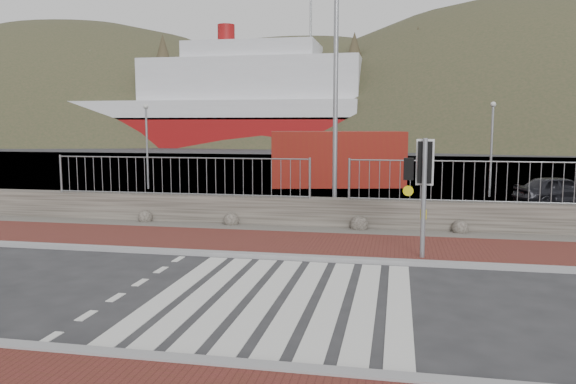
% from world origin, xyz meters
% --- Properties ---
extents(ground, '(220.00, 220.00, 0.00)m').
position_xyz_m(ground, '(0.00, 0.00, 0.00)').
color(ground, '#28282B').
rests_on(ground, ground).
extents(sidewalk_far, '(40.00, 3.00, 0.08)m').
position_xyz_m(sidewalk_far, '(0.00, 4.50, 0.04)').
color(sidewalk_far, maroon).
rests_on(sidewalk_far, ground).
extents(kerb_near, '(40.00, 0.25, 0.12)m').
position_xyz_m(kerb_near, '(0.00, -3.00, 0.05)').
color(kerb_near, gray).
rests_on(kerb_near, ground).
extents(kerb_far, '(40.00, 0.25, 0.12)m').
position_xyz_m(kerb_far, '(0.00, 3.00, 0.05)').
color(kerb_far, gray).
rests_on(kerb_far, ground).
extents(zebra_crossing, '(4.62, 5.60, 0.01)m').
position_xyz_m(zebra_crossing, '(-0.00, 0.00, 0.01)').
color(zebra_crossing, silver).
rests_on(zebra_crossing, ground).
extents(gravel_strip, '(40.00, 1.50, 0.06)m').
position_xyz_m(gravel_strip, '(0.00, 6.50, 0.03)').
color(gravel_strip, '#59544C').
rests_on(gravel_strip, ground).
extents(stone_wall, '(40.00, 0.60, 0.90)m').
position_xyz_m(stone_wall, '(0.00, 7.30, 0.45)').
color(stone_wall, '#423D36').
rests_on(stone_wall, ground).
extents(railing, '(18.07, 0.07, 1.22)m').
position_xyz_m(railing, '(0.00, 7.15, 1.82)').
color(railing, gray).
rests_on(railing, stone_wall).
extents(quay, '(120.00, 40.00, 0.50)m').
position_xyz_m(quay, '(0.00, 27.90, 0.00)').
color(quay, '#4C4C4F').
rests_on(quay, ground).
extents(water, '(220.00, 50.00, 0.05)m').
position_xyz_m(water, '(0.00, 62.90, 0.00)').
color(water, '#3F4C54').
rests_on(water, ground).
extents(ferry, '(50.00, 16.00, 20.00)m').
position_xyz_m(ferry, '(-24.65, 67.90, 5.36)').
color(ferry, maroon).
rests_on(ferry, ground).
extents(hills_backdrop, '(254.00, 90.00, 100.00)m').
position_xyz_m(hills_backdrop, '(6.74, 87.90, -23.05)').
color(hills_backdrop, '#303821').
rests_on(hills_backdrop, ground).
extents(traffic_signal_far, '(0.69, 0.28, 2.85)m').
position_xyz_m(traffic_signal_far, '(2.59, 3.49, 2.06)').
color(traffic_signal_far, gray).
rests_on(traffic_signal_far, ground).
extents(streetlight, '(1.78, 0.28, 8.41)m').
position_xyz_m(streetlight, '(0.20, 8.11, 4.73)').
color(streetlight, gray).
rests_on(streetlight, ground).
extents(shipping_container, '(7.15, 4.18, 2.79)m').
position_xyz_m(shipping_container, '(-1.07, 19.12, 1.40)').
color(shipping_container, maroon).
rests_on(shipping_container, ground).
extents(car_a, '(3.68, 2.41, 1.16)m').
position_xyz_m(car_a, '(8.26, 13.75, 0.58)').
color(car_a, black).
rests_on(car_a, ground).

